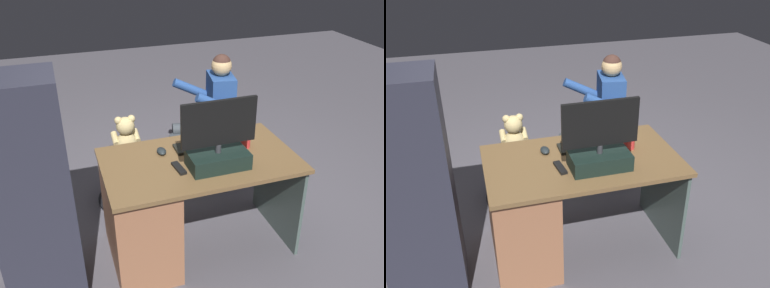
{
  "view_description": "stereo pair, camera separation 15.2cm",
  "coord_description": "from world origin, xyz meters",
  "views": [
    {
      "loc": [
        0.82,
        2.64,
        2.08
      ],
      "look_at": [
        -0.08,
        0.03,
        0.61
      ],
      "focal_mm": 39.43,
      "sensor_mm": 36.0,
      "label": 1
    },
    {
      "loc": [
        0.67,
        2.69,
        2.08
      ],
      "look_at": [
        -0.08,
        0.03,
        0.61
      ],
      "focal_mm": 39.43,
      "sensor_mm": 36.0,
      "label": 2
    }
  ],
  "objects": [
    {
      "name": "visitor_chair",
      "position": [
        -0.51,
        -0.46,
        0.25
      ],
      "size": [
        0.5,
        0.5,
        0.44
      ],
      "color": "black",
      "rests_on": "ground_plane"
    },
    {
      "name": "computer_mouse",
      "position": [
        0.22,
        0.28,
        0.73
      ],
      "size": [
        0.06,
        0.1,
        0.04
      ],
      "primitive_type": "ellipsoid",
      "color": "#20282A",
      "rests_on": "desk"
    },
    {
      "name": "tv_remote",
      "position": [
        0.17,
        0.51,
        0.72
      ],
      "size": [
        0.06,
        0.15,
        0.02
      ],
      "primitive_type": "cube",
      "rotation": [
        0.0,
        0.0,
        0.12
      ],
      "color": "black",
      "rests_on": "desk"
    },
    {
      "name": "keyboard",
      "position": [
        -0.09,
        0.28,
        0.73
      ],
      "size": [
        0.42,
        0.14,
        0.02
      ],
      "primitive_type": "cube",
      "color": "black",
      "rests_on": "desk"
    },
    {
      "name": "office_chair_teddy",
      "position": [
        0.35,
        -0.31,
        0.24
      ],
      "size": [
        0.54,
        0.54,
        0.44
      ],
      "color": "black",
      "rests_on": "ground_plane"
    },
    {
      "name": "cup",
      "position": [
        -0.35,
        0.37,
        0.76
      ],
      "size": [
        0.08,
        0.08,
        0.09
      ],
      "primitive_type": "cylinder",
      "color": "red",
      "rests_on": "desk"
    },
    {
      "name": "person",
      "position": [
        -0.42,
        -0.45,
        0.65
      ],
      "size": [
        0.59,
        0.54,
        1.12
      ],
      "color": "#254888",
      "rests_on": "ground_plane"
    },
    {
      "name": "desk",
      "position": [
        0.32,
        0.42,
        0.39
      ],
      "size": [
        1.26,
        0.73,
        0.72
      ],
      "color": "brown",
      "rests_on": "ground_plane"
    },
    {
      "name": "teddy_bear",
      "position": [
        0.35,
        -0.32,
        0.59
      ],
      "size": [
        0.22,
        0.22,
        0.32
      ],
      "color": "#D0B778",
      "rests_on": "office_chair_teddy"
    },
    {
      "name": "ground_plane",
      "position": [
        0.0,
        0.0,
        0.0
      ],
      "size": [
        10.0,
        10.0,
        0.0
      ],
      "primitive_type": "plane",
      "color": "#545058"
    },
    {
      "name": "equipment_rack",
      "position": [
        1.03,
        0.51,
        0.71
      ],
      "size": [
        0.44,
        0.36,
        1.42
      ],
      "primitive_type": "cube",
      "color": "#282937",
      "rests_on": "ground_plane"
    },
    {
      "name": "monitor",
      "position": [
        -0.07,
        0.55,
        0.85
      ],
      "size": [
        0.48,
        0.21,
        0.45
      ],
      "color": "black",
      "rests_on": "desk"
    }
  ]
}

